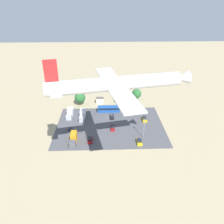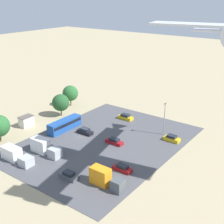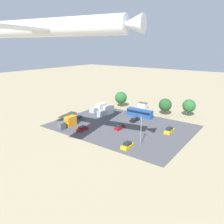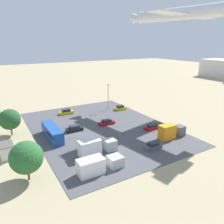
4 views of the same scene
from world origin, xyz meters
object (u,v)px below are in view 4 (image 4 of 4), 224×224
parked_car_1 (107,122)px  parked_truck_2 (96,147)px  parked_car_3 (153,146)px  parked_car_2 (74,129)px  shed_building (6,151)px  parked_car_0 (152,127)px  bus (52,132)px  parked_car_5 (66,112)px  parked_truck_1 (98,165)px  parked_truck_0 (171,131)px  parked_car_4 (120,108)px  airplane (181,13)px

parked_car_1 → parked_truck_2: parked_truck_2 is taller
parked_car_3 → parked_car_2: bearing=32.3°
shed_building → parked_car_0: 35.87m
bus → parked_car_5: 18.86m
bus → parked_truck_2: 13.77m
parked_car_1 → parked_truck_1: bearing=147.4°
parked_truck_0 → parked_truck_1: bearing=-78.9°
parked_car_4 → parked_truck_1: (30.28, -23.92, 0.70)m
bus → parked_truck_0: bearing=-29.7°
parked_car_3 → airplane: airplane is taller
parked_car_4 → parked_truck_1: 38.60m
bus → parked_car_0: bearing=-17.7°
bus → parked_car_3: size_ratio=2.63×
parked_car_2 → shed_building: bearing=-70.7°
parked_car_5 → parked_truck_0: size_ratio=0.62×
parked_car_2 → parked_car_0: bearing=63.5°
bus → parked_truck_1: size_ratio=1.23×
parked_car_3 → airplane: (-19.13, 25.32, 30.37)m
parked_car_3 → parked_car_5: (-33.29, -8.58, 0.05)m
parked_car_5 → parked_truck_2: (28.97, -3.48, 0.88)m
parked_car_4 → parked_truck_1: parked_truck_1 is taller
parked_car_4 → parked_car_1: bearing=132.5°
parked_car_0 → bus: bearing=72.3°
parked_car_2 → bus: bearing=-77.5°
parked_car_0 → parked_car_4: size_ratio=1.03×
shed_building → parked_truck_1: 19.88m
shed_building → parked_car_1: (-5.91, 26.75, -0.83)m
parked_car_0 → parked_truck_0: bearing=-176.5°
shed_building → airplane: 61.79m
parked_car_2 → parked_truck_2: parked_truck_2 is taller
bus → parked_car_2: bus is taller
parked_truck_1 → airplane: size_ratio=0.23×
parked_car_2 → parked_truck_0: bearing=50.3°
parked_car_3 → parked_car_4: size_ratio=1.00×
parked_car_0 → parked_car_1: bearing=43.8°
parked_car_5 → bus: bearing=-29.2°
parked_truck_1 → parked_truck_2: bearing=157.5°
parked_car_5 → parked_truck_1: 35.82m
bus → parked_car_1: 16.11m
bus → parked_car_5: bus is taller
shed_building → parked_car_0: (3.41, 35.70, -0.83)m
parked_car_1 → parked_truck_1: (20.20, -12.92, 0.76)m
parked_truck_1 → parked_car_0: bearing=116.5°
shed_building → parked_car_0: size_ratio=0.94×
parked_car_0 → parked_car_4: bearing=-6.0°
shed_building → parked_car_5: 28.95m
parked_car_3 → bus: bearing=46.5°
parked_car_2 → parked_truck_0: 24.87m
bus → parked_car_1: bearing=4.8°
parked_truck_0 → parked_truck_1: parked_truck_0 is taller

